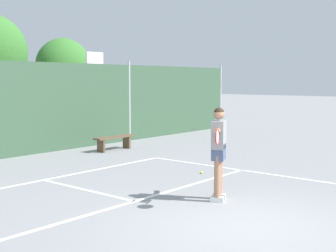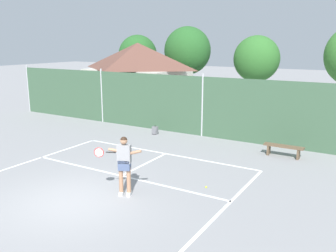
{
  "view_description": "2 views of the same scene",
  "coord_description": "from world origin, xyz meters",
  "px_view_note": "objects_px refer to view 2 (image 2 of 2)",
  "views": [
    {
      "loc": [
        -6.39,
        -3.71,
        2.39
      ],
      "look_at": [
        1.74,
        3.05,
        1.33
      ],
      "focal_mm": 49.04,
      "sensor_mm": 36.0,
      "label": 1
    },
    {
      "loc": [
        7.56,
        -6.93,
        4.57
      ],
      "look_at": [
        0.01,
        5.68,
        1.17
      ],
      "focal_mm": 38.47,
      "sensor_mm": 36.0,
      "label": 2
    }
  ],
  "objects_px": {
    "tennis_player": "(124,161)",
    "courtside_bench": "(283,148)",
    "backpack_grey": "(155,131)",
    "tennis_ball": "(206,187)"
  },
  "relations": [
    {
      "from": "tennis_ball",
      "to": "courtside_bench",
      "type": "relative_size",
      "value": 0.04
    },
    {
      "from": "tennis_player",
      "to": "backpack_grey",
      "type": "xyz_separation_m",
      "value": [
        -3.32,
        6.82,
        -0.92
      ]
    },
    {
      "from": "backpack_grey",
      "to": "tennis_ball",
      "type": "bearing_deg",
      "value": -43.89
    },
    {
      "from": "tennis_player",
      "to": "courtside_bench",
      "type": "relative_size",
      "value": 1.16
    },
    {
      "from": "tennis_player",
      "to": "courtside_bench",
      "type": "distance_m",
      "value": 7.2
    },
    {
      "from": "tennis_ball",
      "to": "backpack_grey",
      "type": "distance_m",
      "value": 7.27
    },
    {
      "from": "backpack_grey",
      "to": "courtside_bench",
      "type": "height_order",
      "value": "courtside_bench"
    },
    {
      "from": "tennis_player",
      "to": "tennis_ball",
      "type": "xyz_separation_m",
      "value": [
        1.92,
        1.78,
        -1.08
      ]
    },
    {
      "from": "tennis_ball",
      "to": "backpack_grey",
      "type": "xyz_separation_m",
      "value": [
        -5.24,
        5.04,
        0.16
      ]
    },
    {
      "from": "backpack_grey",
      "to": "courtside_bench",
      "type": "relative_size",
      "value": 0.29
    }
  ]
}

